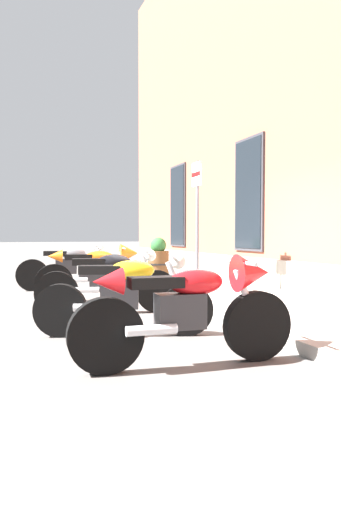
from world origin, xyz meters
The scene contains 9 objects.
ground_plane centered at (0.00, 0.00, 0.00)m, with size 140.00×140.00×0.00m, color #565451.
sidewalk centered at (0.00, 1.23, 0.07)m, with size 27.82×2.46×0.14m, color gray.
motorcycle_grey_naked centered at (-3.18, -1.38, 0.49)m, with size 0.70×2.19×0.98m.
motorcycle_orange_sport centered at (-1.49, -1.10, 0.56)m, with size 0.62×2.09×1.03m.
motorcycle_black_naked centered at (0.00, -1.24, 0.48)m, with size 0.70×2.15×0.97m.
motorcycle_yellow_naked centered at (1.62, -1.40, 0.48)m, with size 0.84×2.06×0.97m.
motorcycle_red_sport centered at (3.05, -1.14, 0.56)m, with size 0.62×2.13×1.02m.
parking_sign centered at (-1.06, 0.69, 1.71)m, with size 0.36×0.07×2.44m.
barrel_planter centered at (-4.02, 0.93, 0.58)m, with size 0.56×0.56×0.99m.
Camera 1 is at (6.90, -2.79, 1.20)m, focal length 32.46 mm.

